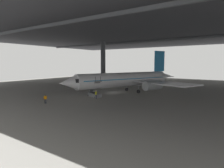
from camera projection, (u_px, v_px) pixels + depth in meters
name	position (u px, v px, depth m)	size (l,w,h in m)	color
ground_plane	(116.00, 93.00, 47.60)	(110.00, 110.00, 0.00)	gray
hangar_structure	(142.00, 32.00, 57.18)	(121.00, 99.00, 17.17)	#4C4F54
airplane_main	(127.00, 79.00, 47.65)	(32.04, 32.16, 10.60)	white
boarding_stairs	(94.00, 93.00, 42.30)	(4.25, 2.76, 4.48)	slate
crew_worker_near_nose	(45.00, 99.00, 35.06)	(0.41, 0.43, 1.59)	#232838
crew_worker_by_stairs	(96.00, 94.00, 39.63)	(0.33, 0.52, 1.74)	#232838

